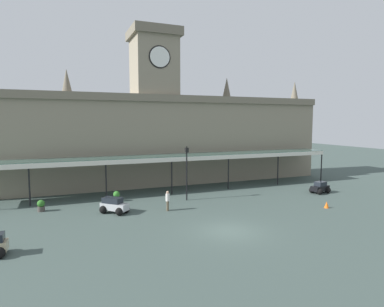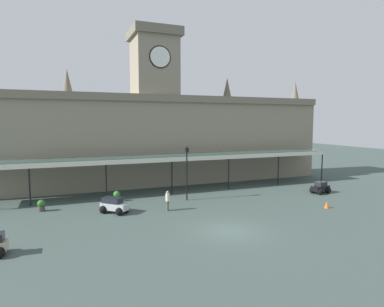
{
  "view_description": "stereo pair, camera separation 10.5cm",
  "coord_description": "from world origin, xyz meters",
  "px_view_note": "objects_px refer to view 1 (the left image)",
  "views": [
    {
      "loc": [
        -10.4,
        -19.0,
        7.4
      ],
      "look_at": [
        0.0,
        6.81,
        4.67
      ],
      "focal_mm": 30.57,
      "sensor_mm": 36.0,
      "label": 1
    },
    {
      "loc": [
        -10.31,
        -19.04,
        7.4
      ],
      "look_at": [
        0.0,
        6.81,
        4.67
      ],
      "focal_mm": 30.57,
      "sensor_mm": 36.0,
      "label": 2
    }
  ],
  "objects_px": {
    "car_silver_estate": "(114,206)",
    "car_black_sedan": "(320,188)",
    "pedestrian_beside_cars": "(168,200)",
    "victorian_lamppost": "(187,167)",
    "planter_forecourt_centre": "(117,196)",
    "planter_by_canopy": "(41,206)",
    "traffic_cone": "(327,205)"
  },
  "relations": [
    {
      "from": "car_silver_estate",
      "to": "planter_by_canopy",
      "type": "bearing_deg",
      "value": 153.55
    },
    {
      "from": "victorian_lamppost",
      "to": "planter_forecourt_centre",
      "type": "xyz_separation_m",
      "value": [
        -6.22,
        2.04,
        -2.67
      ]
    },
    {
      "from": "car_black_sedan",
      "to": "planter_forecourt_centre",
      "type": "bearing_deg",
      "value": 167.78
    },
    {
      "from": "pedestrian_beside_cars",
      "to": "traffic_cone",
      "type": "relative_size",
      "value": 2.94
    },
    {
      "from": "car_silver_estate",
      "to": "pedestrian_beside_cars",
      "type": "height_order",
      "value": "pedestrian_beside_cars"
    },
    {
      "from": "pedestrian_beside_cars",
      "to": "victorian_lamppost",
      "type": "height_order",
      "value": "victorian_lamppost"
    },
    {
      "from": "traffic_cone",
      "to": "planter_forecourt_centre",
      "type": "xyz_separation_m",
      "value": [
        -16.36,
        9.16,
        0.21
      ]
    },
    {
      "from": "car_silver_estate",
      "to": "car_black_sedan",
      "type": "height_order",
      "value": "car_silver_estate"
    },
    {
      "from": "car_silver_estate",
      "to": "planter_by_canopy",
      "type": "xyz_separation_m",
      "value": [
        -5.53,
        2.75,
        -0.07
      ]
    },
    {
      "from": "car_silver_estate",
      "to": "planter_by_canopy",
      "type": "distance_m",
      "value": 6.18
    },
    {
      "from": "car_silver_estate",
      "to": "victorian_lamppost",
      "type": "height_order",
      "value": "victorian_lamppost"
    },
    {
      "from": "car_silver_estate",
      "to": "car_black_sedan",
      "type": "bearing_deg",
      "value": -1.22
    },
    {
      "from": "car_silver_estate",
      "to": "planter_forecourt_centre",
      "type": "height_order",
      "value": "car_silver_estate"
    },
    {
      "from": "traffic_cone",
      "to": "planter_forecourt_centre",
      "type": "bearing_deg",
      "value": 150.77
    },
    {
      "from": "traffic_cone",
      "to": "planter_by_canopy",
      "type": "xyz_separation_m",
      "value": [
        -22.7,
        7.99,
        0.21
      ]
    },
    {
      "from": "planter_by_canopy",
      "to": "traffic_cone",
      "type": "bearing_deg",
      "value": -19.4
    },
    {
      "from": "planter_forecourt_centre",
      "to": "car_black_sedan",
      "type": "bearing_deg",
      "value": -12.22
    },
    {
      "from": "planter_forecourt_centre",
      "to": "planter_by_canopy",
      "type": "distance_m",
      "value": 6.45
    },
    {
      "from": "victorian_lamppost",
      "to": "traffic_cone",
      "type": "distance_m",
      "value": 12.71
    },
    {
      "from": "car_black_sedan",
      "to": "pedestrian_beside_cars",
      "type": "bearing_deg",
      "value": -178.3
    },
    {
      "from": "traffic_cone",
      "to": "planter_by_canopy",
      "type": "bearing_deg",
      "value": 160.6
    },
    {
      "from": "car_black_sedan",
      "to": "planter_by_canopy",
      "type": "distance_m",
      "value": 26.67
    },
    {
      "from": "victorian_lamppost",
      "to": "traffic_cone",
      "type": "xyz_separation_m",
      "value": [
        10.14,
        -7.11,
        -2.87
      ]
    },
    {
      "from": "planter_by_canopy",
      "to": "planter_forecourt_centre",
      "type": "bearing_deg",
      "value": 10.39
    },
    {
      "from": "pedestrian_beside_cars",
      "to": "traffic_cone",
      "type": "distance_m",
      "value": 13.64
    },
    {
      "from": "car_black_sedan",
      "to": "pedestrian_beside_cars",
      "type": "relative_size",
      "value": 1.31
    },
    {
      "from": "car_black_sedan",
      "to": "planter_forecourt_centre",
      "type": "distance_m",
      "value": 20.61
    },
    {
      "from": "victorian_lamppost",
      "to": "car_black_sedan",
      "type": "bearing_deg",
      "value": -9.45
    },
    {
      "from": "planter_by_canopy",
      "to": "car_black_sedan",
      "type": "bearing_deg",
      "value": -6.89
    },
    {
      "from": "car_silver_estate",
      "to": "victorian_lamppost",
      "type": "distance_m",
      "value": 7.72
    },
    {
      "from": "planter_by_canopy",
      "to": "victorian_lamppost",
      "type": "bearing_deg",
      "value": -4.02
    },
    {
      "from": "car_silver_estate",
      "to": "victorian_lamppost",
      "type": "bearing_deg",
      "value": 14.9
    }
  ]
}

